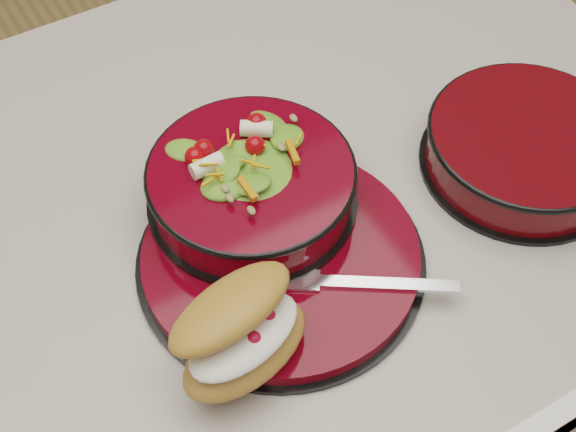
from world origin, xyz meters
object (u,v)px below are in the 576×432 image
fork (360,283)px  extra_bowl (526,147)px  croissant (241,332)px  dinner_plate (282,257)px  island_counter (201,411)px  salad_bowl (251,180)px

fork → extra_bowl: bearing=-45.0°
croissant → dinner_plate: bearing=29.3°
island_counter → croissant: size_ratio=8.79×
salad_bowl → fork: salad_bowl is taller
dinner_plate → croissant: croissant is taller
island_counter → dinner_plate: (0.08, -0.10, 0.46)m
salad_bowl → fork: 0.15m
dinner_plate → extra_bowl: extra_bowl is taller
extra_bowl → croissant: bearing=-171.3°
fork → island_counter: bearing=70.4°
dinner_plate → salad_bowl: 0.08m
salad_bowl → extra_bowl: (0.28, -0.09, -0.02)m
dinner_plate → extra_bowl: size_ratio=1.30×
croissant → extra_bowl: bearing=-4.3°
croissant → fork: bearing=-9.6°
salad_bowl → fork: (0.04, -0.14, -0.03)m
dinner_plate → island_counter: bearing=130.1°
island_counter → croissant: 0.53m
dinner_plate → croissant: bearing=-137.7°
fork → salad_bowl: bearing=49.0°
salad_bowl → extra_bowl: salad_bowl is taller
dinner_plate → salad_bowl: salad_bowl is taller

